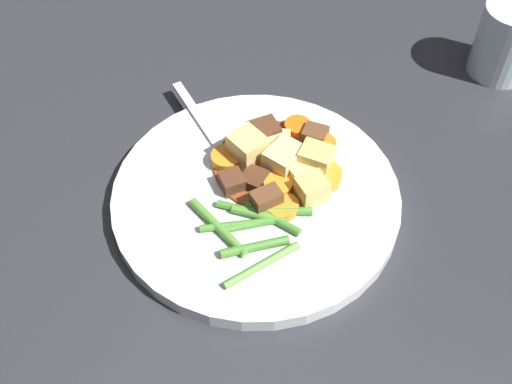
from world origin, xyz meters
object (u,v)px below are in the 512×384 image
at_px(carrot_slice_4, 325,176).
at_px(meat_chunk_0, 254,180).
at_px(carrot_slice_0, 283,207).
at_px(meat_chunk_4, 264,135).
at_px(carrot_slice_1, 227,159).
at_px(water_glass, 507,41).
at_px(meat_chunk_3, 315,135).
at_px(potato_chunk_4, 304,177).
at_px(meat_chunk_1, 232,182).
at_px(potato_chunk_3, 312,190).
at_px(dinner_plate, 256,197).
at_px(carrot_slice_5, 320,147).
at_px(carrot_slice_6, 296,127).
at_px(potato_chunk_2, 284,159).
at_px(potato_chunk_5, 247,149).
at_px(fork, 212,137).
at_px(potato_chunk_1, 316,161).
at_px(meat_chunk_2, 266,200).
at_px(carrot_slice_3, 269,160).
at_px(carrot_slice_2, 278,186).

xyz_separation_m(carrot_slice_4, meat_chunk_0, (-0.04, 0.06, 0.00)).
distance_m(carrot_slice_0, meat_chunk_4, 0.09).
bearing_deg(carrot_slice_1, water_glass, -35.15).
bearing_deg(meat_chunk_4, meat_chunk_3, -57.50).
distance_m(carrot_slice_4, potato_chunk_4, 0.02).
bearing_deg(potato_chunk_4, meat_chunk_1, 121.24).
bearing_deg(potato_chunk_3, dinner_plate, 109.93).
xyz_separation_m(carrot_slice_5, carrot_slice_6, (0.02, 0.04, -0.00)).
xyz_separation_m(potato_chunk_2, potato_chunk_5, (-0.01, 0.04, 0.00)).
distance_m(potato_chunk_3, fork, 0.13).
height_order(carrot_slice_1, carrot_slice_5, carrot_slice_5).
distance_m(dinner_plate, carrot_slice_0, 0.04).
relative_size(dinner_plate, potato_chunk_1, 9.12).
bearing_deg(potato_chunk_4, carrot_slice_5, 4.33).
distance_m(carrot_slice_4, meat_chunk_0, 0.07).
height_order(carrot_slice_0, carrot_slice_6, carrot_slice_6).
relative_size(potato_chunk_4, meat_chunk_2, 0.93).
bearing_deg(water_glass, meat_chunk_2, 155.89).
bearing_deg(meat_chunk_4, meat_chunk_1, 179.45).
distance_m(dinner_plate, carrot_slice_3, 0.04).
relative_size(potato_chunk_2, fork, 0.23).
xyz_separation_m(carrot_slice_0, potato_chunk_4, (0.04, -0.00, 0.01)).
xyz_separation_m(carrot_slice_3, carrot_slice_6, (0.06, -0.00, 0.00)).
relative_size(potato_chunk_1, fork, 0.20).
bearing_deg(water_glass, carrot_slice_6, 143.01).
bearing_deg(meat_chunk_1, fork, 46.17).
relative_size(carrot_slice_0, potato_chunk_1, 1.00).
relative_size(dinner_plate, carrot_slice_4, 8.60).
xyz_separation_m(potato_chunk_5, meat_chunk_1, (-0.04, -0.00, -0.01)).
height_order(carrot_slice_1, potato_chunk_4, potato_chunk_4).
distance_m(carrot_slice_5, potato_chunk_2, 0.04).
bearing_deg(potato_chunk_3, meat_chunk_4, 59.66).
relative_size(potato_chunk_3, meat_chunk_3, 1.15).
relative_size(potato_chunk_3, potato_chunk_5, 0.84).
height_order(potato_chunk_3, meat_chunk_2, potato_chunk_3).
xyz_separation_m(carrot_slice_4, potato_chunk_1, (0.01, 0.01, 0.01)).
relative_size(potato_chunk_1, potato_chunk_4, 1.20).
distance_m(carrot_slice_2, carrot_slice_5, 0.07).
bearing_deg(carrot_slice_3, meat_chunk_1, 158.42).
distance_m(potato_chunk_1, potato_chunk_2, 0.03).
bearing_deg(meat_chunk_3, meat_chunk_4, 122.50).
bearing_deg(carrot_slice_4, dinner_plate, 129.41).
distance_m(potato_chunk_1, potato_chunk_3, 0.04).
bearing_deg(meat_chunk_1, carrot_slice_0, -92.34).
distance_m(carrot_slice_2, carrot_slice_4, 0.05).
relative_size(carrot_slice_5, potato_chunk_4, 1.27).
distance_m(carrot_slice_0, carrot_slice_3, 0.06).
bearing_deg(potato_chunk_1, carrot_slice_5, 13.32).
relative_size(carrot_slice_2, carrot_slice_5, 0.86).
height_order(potato_chunk_5, fork, potato_chunk_5).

